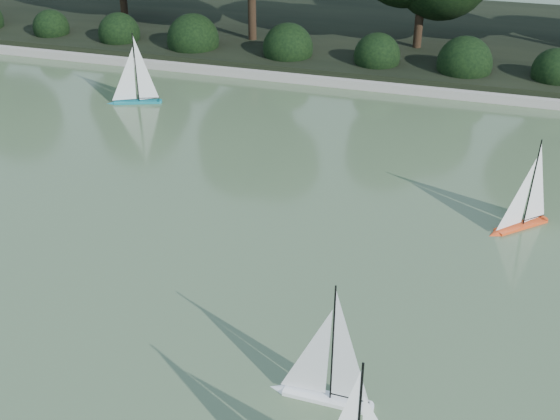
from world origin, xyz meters
name	(u,v)px	position (x,y,z in m)	size (l,w,h in m)	color
ground	(190,349)	(0.00, 0.00, 0.00)	(80.00, 80.00, 0.00)	#3C4D2E
pond_coping	(355,83)	(0.00, 9.00, 0.09)	(40.00, 0.35, 0.18)	gray
far_bank	(386,33)	(0.00, 13.00, 0.15)	(40.00, 8.00, 0.30)	black
shrub_hedge	(364,55)	(0.00, 9.90, 0.45)	(29.10, 1.10, 1.10)	black
sailboat_white_a	(319,380)	(1.54, -0.32, 0.23)	(1.09, 0.20, 1.49)	white
sailboat_orange	(519,214)	(3.42, 3.77, 0.23)	(0.86, 0.83, 1.45)	#EC4718
sailboat_teal	(132,92)	(-4.17, 6.71, 0.24)	(1.11, 0.55, 1.55)	#16727C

